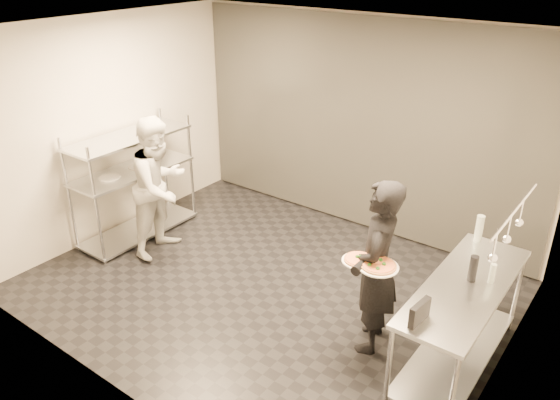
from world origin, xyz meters
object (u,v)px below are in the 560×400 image
Objects in this scene: salad_plate at (384,205)px; bottle_dark at (473,269)px; pizza_plate_far at (378,266)px; pass_rack at (133,180)px; waiter at (376,268)px; pos_monitor at (420,312)px; chef at (160,186)px; pizza_plate_near at (359,260)px; prep_counter at (462,312)px; bottle_clear at (492,273)px; bottle_green at (479,228)px.

salad_plate is 0.96m from bottle_dark.
bottle_dark is at bearing 31.09° from pizza_plate_far.
waiter is (3.55, -0.13, 0.09)m from pass_rack.
chef is at bearing 176.19° from pos_monitor.
salad_plate reaches higher than pizza_plate_near.
bottle_clear is at bearing 45.14° from prep_counter.
bottle_green reaches higher than pos_monitor.
bottle_clear is at bearing 2.00° from pass_rack.
pizza_plate_near is 0.96m from bottle_dark.
chef is 2.89m from pizza_plate_near.
salad_plate reaches higher than bottle_clear.
bottle_clear reaches higher than pizza_plate_far.
pizza_plate_near is 1.12m from bottle_clear.
pizza_plate_far is 1.24m from bottle_green.
bottle_green reaches higher than bottle_clear.
bottle_clear is (1.05, -0.01, -0.34)m from salad_plate.
pos_monitor is at bearing -9.67° from pass_rack.
pizza_plate_far is (0.19, -0.00, 0.01)m from pizza_plate_near.
bottle_clear is (0.33, -0.65, -0.04)m from bottle_green.
pass_rack is 0.93× the size of waiter.
waiter is 1.13m from bottle_green.
bottle_dark is (0.13, 0.80, 0.03)m from pos_monitor.
pizza_plate_near is (-0.86, -0.33, 0.38)m from prep_counter.
bottle_dark reaches higher than pizza_plate_far.
prep_counter is 3.74m from chef.
chef is 2.88m from salad_plate.
salad_plate is 0.92× the size of bottle_green.
pass_rack reaches higher than pizza_plate_far.
bottle_dark is (3.74, 0.15, 0.17)m from chef.
pass_rack is at bearing -179.97° from prep_counter.
pass_rack reaches higher than pizza_plate_near.
waiter is 0.58m from salad_plate.
prep_counter is 0.42m from bottle_dark.
salad_plate is 1.38× the size of bottle_clear.
bottle_clear is (0.27, 0.87, 0.00)m from pos_monitor.
pizza_plate_far is 0.67m from pos_monitor.
chef reaches higher than prep_counter.
salad_plate is 1.03× the size of bottle_dark.
bottle_clear is (0.93, 0.29, 0.15)m from waiter.
pass_rack is at bearing -110.64° from waiter.
bottle_dark is (0.79, 0.21, 0.18)m from waiter.
bottle_green is (3.55, 0.88, 0.18)m from chef.
pass_rack is 0.89× the size of prep_counter.
bottle_green is at bearing -83.76° from chef.
salad_plate is (-0.90, 0.16, 0.72)m from prep_counter.
bottle_dark is at bearing -75.29° from bottle_green.
chef is 7.10× the size of pos_monitor.
bottle_green is at bearing 104.71° from bottle_dark.
pass_rack reaches higher than bottle_clear.
chef is at bearing -7.13° from pass_rack.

